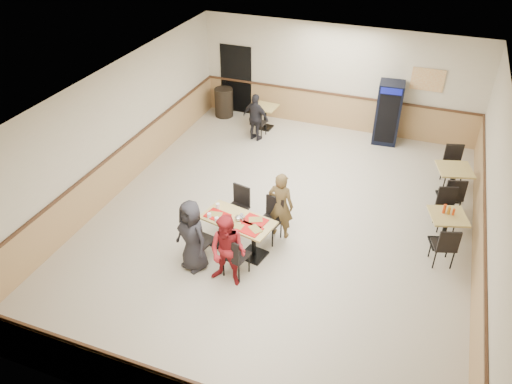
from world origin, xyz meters
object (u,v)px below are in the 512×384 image
at_px(main_table, 238,230).
at_px(side_table_near, 446,225).
at_px(back_table, 265,114).
at_px(side_table_far, 453,178).
at_px(trash_bin, 224,102).
at_px(diner_woman_left, 192,236).
at_px(lone_diner, 256,117).
at_px(pepsi_cooler, 388,113).
at_px(diner_man_opposite, 281,205).
at_px(diner_woman_right, 228,251).

distance_m(main_table, side_table_near, 4.19).
relative_size(side_table_near, back_table, 1.27).
relative_size(side_table_far, trash_bin, 1.05).
relative_size(diner_woman_left, lone_diner, 1.11).
bearing_deg(side_table_near, pepsi_cooler, 113.43).
xyz_separation_m(main_table, trash_bin, (-2.84, 5.75, -0.07)).
height_order(diner_woman_left, back_table, diner_woman_left).
bearing_deg(side_table_far, diner_woman_left, -136.94).
xyz_separation_m(diner_man_opposite, trash_bin, (-3.47, 4.99, -0.32)).
distance_m(diner_woman_right, back_table, 6.52).
height_order(diner_woman_left, side_table_near, diner_woman_left).
relative_size(diner_woman_left, back_table, 2.19).
xyz_separation_m(diner_woman_left, diner_woman_right, (0.80, -0.16, -0.01)).
bearing_deg(back_table, diner_woman_left, -83.13).
xyz_separation_m(diner_woman_right, pepsi_cooler, (1.88, 6.72, 0.12)).
xyz_separation_m(side_table_far, back_table, (-5.28, 1.92, -0.07)).
relative_size(diner_woman_left, diner_man_opposite, 1.00).
bearing_deg(main_table, trash_bin, 127.82).
bearing_deg(diner_woman_right, diner_woman_left, 171.87).
distance_m(side_table_far, trash_bin, 7.12).
bearing_deg(pepsi_cooler, diner_man_opposite, -110.12).
xyz_separation_m(side_table_far, pepsi_cooler, (-1.85, 2.32, 0.34)).
xyz_separation_m(side_table_near, trash_bin, (-6.70, 4.12, -0.06)).
distance_m(main_table, diner_woman_right, 0.97).
distance_m(diner_man_opposite, pepsi_cooler, 5.23).
distance_m(side_table_near, side_table_far, 1.85).
xyz_separation_m(side_table_near, side_table_far, (0.04, 1.85, 0.03)).
height_order(back_table, trash_bin, trash_bin).
xyz_separation_m(main_table, side_table_near, (3.86, 1.63, -0.01)).
distance_m(lone_diner, side_table_far, 5.40).
relative_size(side_table_near, trash_bin, 1.00).
distance_m(main_table, diner_man_opposite, 1.02).
bearing_deg(diner_man_opposite, lone_diner, -59.72).
xyz_separation_m(diner_woman_right, diner_man_opposite, (0.45, 1.69, 0.01)).
bearing_deg(diner_woman_right, diner_man_opposite, 78.51).
bearing_deg(side_table_far, diner_man_opposite, -140.42).
height_order(lone_diner, side_table_far, lone_diner).
xyz_separation_m(diner_man_opposite, side_table_far, (3.28, 2.71, -0.22)).
relative_size(main_table, side_table_near, 1.77).
relative_size(diner_woman_right, side_table_near, 1.71).
height_order(diner_woman_right, diner_man_opposite, diner_man_opposite).
bearing_deg(back_table, main_table, -75.77).
distance_m(side_table_far, pepsi_cooler, 2.98).
xyz_separation_m(diner_man_opposite, pepsi_cooler, (1.43, 5.03, 0.11)).
xyz_separation_m(side_table_near, pepsi_cooler, (-1.81, 4.17, 0.37)).
bearing_deg(main_table, diner_woman_right, -67.62).
bearing_deg(diner_woman_left, diner_man_opposite, 73.09).
xyz_separation_m(diner_man_opposite, lone_diner, (-2.00, 3.86, -0.08)).
height_order(main_table, diner_woman_left, diner_woman_left).
bearing_deg(main_table, diner_man_opposite, 62.10).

